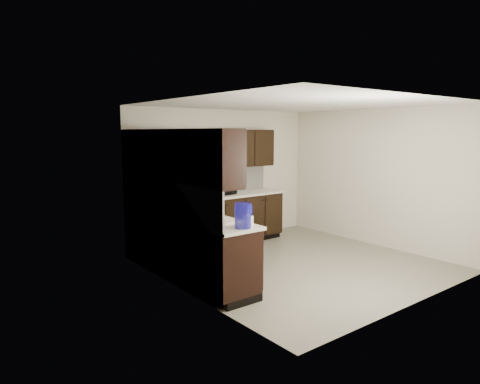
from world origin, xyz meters
The scene contains 20 objects.
floor centered at (0.00, 0.00, 0.00)m, with size 4.00×4.00×0.00m, color gray.
ceiling centered at (0.00, 0.00, 2.50)m, with size 4.00×4.00×0.00m, color white.
wall_back centered at (0.00, 2.00, 1.25)m, with size 4.00×0.02×2.50m, color beige.
wall_left centered at (-2.00, 0.00, 1.25)m, with size 0.02×4.00×2.50m, color beige.
wall_right centered at (2.00, 0.00, 1.25)m, with size 0.02×4.00×2.50m, color beige.
wall_front centered at (0.00, -2.00, 1.25)m, with size 4.00×0.02×2.50m, color beige.
lower_cabinets centered at (-1.01, 1.11, 0.41)m, with size 3.00×2.80×0.90m.
countertop centered at (-1.01, 1.11, 0.92)m, with size 3.03×2.83×0.04m.
backsplash centered at (-1.22, 1.32, 1.18)m, with size 3.00×2.80×0.48m.
upper_cabinets centered at (-1.10, 1.20, 1.77)m, with size 3.00×2.80×0.70m.
dishwasher centered at (-0.70, 1.41, 0.55)m, with size 0.58×0.04×0.78m.
sink centered at (-1.68, -0.01, 0.88)m, with size 0.54×0.82×0.42m.
microwave centered at (-0.27, 1.70, 1.08)m, with size 0.51×0.35×0.28m, color black.
soap_bottle_a centered at (-1.55, -0.70, 1.04)m, with size 0.09×0.09×0.21m, color gray.
soap_bottle_b centered at (-1.78, -0.12, 1.08)m, with size 0.10×0.10×0.27m, color gray.
toaster_oven centered at (-1.75, 1.72, 1.05)m, with size 0.33×0.25×0.21m, color silver.
storage_bin centered at (-1.68, 0.69, 1.03)m, with size 0.47×0.35×0.19m, color white.
blue_pitcher centered at (-1.63, -0.70, 1.09)m, with size 0.20×0.20×0.30m, color #131096.
teal_tumbler centered at (-1.52, 1.24, 1.03)m, with size 0.08×0.08×0.18m, color #0E9B89.
paper_towel_roll centered at (-1.52, 0.71, 1.08)m, with size 0.13×0.13×0.29m, color silver.
Camera 1 is at (-4.72, -4.63, 2.08)m, focal length 32.00 mm.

